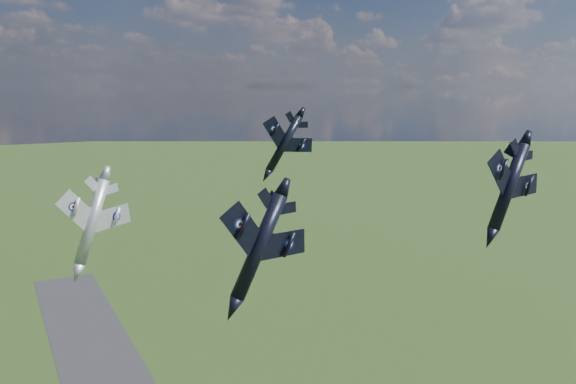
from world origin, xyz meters
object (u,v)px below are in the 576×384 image
jet_high_navy (284,143)px  jet_right_navy (509,187)px  jet_lead_navy (259,246)px  jet_left_silver (92,222)px

jet_high_navy → jet_right_navy: bearing=-69.5°
jet_lead_navy → jet_right_navy: bearing=-22.2°
jet_high_navy → jet_left_silver: jet_high_navy is taller
jet_high_navy → jet_left_silver: (-36.17, -24.16, -4.57)m
jet_right_navy → jet_left_silver: size_ratio=1.09×
jet_lead_navy → jet_right_navy: (26.54, -9.67, 5.75)m
jet_lead_navy → jet_left_silver: (-15.57, 9.04, 2.57)m
jet_left_silver → jet_right_navy: bearing=-41.1°
jet_lead_navy → jet_left_silver: size_ratio=1.28×
jet_left_silver → jet_high_navy: bearing=16.6°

